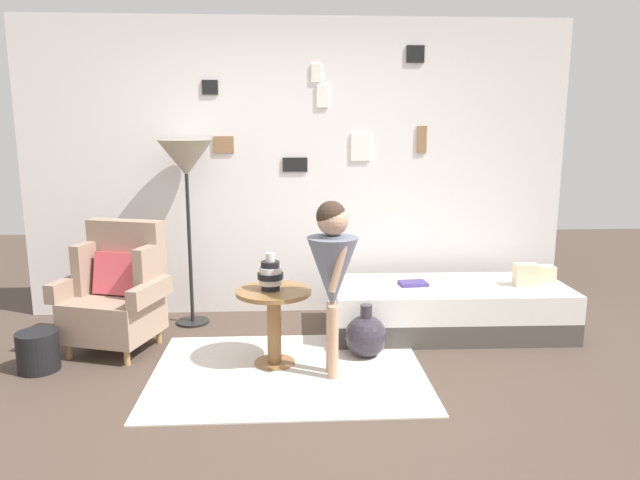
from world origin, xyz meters
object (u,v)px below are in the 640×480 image
object	(u,v)px
daybed	(449,308)
side_table	(274,312)
person_child	(332,265)
book_on_daybed	(413,283)
demijohn_near	(366,336)
magazine_basket	(38,351)
floor_lamp	(186,164)
armchair	(117,292)
vase_striped	(270,275)

from	to	relation	value
daybed	side_table	distance (m)	1.57
person_child	book_on_daybed	bearing A→B (deg)	49.13
daybed	demijohn_near	size ratio (longest dim) A/B	4.81
side_table	person_child	xyz separation A→B (m)	(0.40, -0.22, 0.39)
side_table	magazine_basket	xyz separation A→B (m)	(-1.64, -0.01, -0.25)
side_table	floor_lamp	distance (m)	1.54
book_on_daybed	side_table	bearing A→B (deg)	-151.26
person_child	floor_lamp	bearing A→B (deg)	134.09
armchair	daybed	world-z (taller)	armchair
armchair	person_child	world-z (taller)	person_child
floor_lamp	demijohn_near	world-z (taller)	floor_lamp
daybed	floor_lamp	bearing A→B (deg)	171.34
person_child	demijohn_near	distance (m)	0.76
side_table	demijohn_near	world-z (taller)	side_table
vase_striped	person_child	bearing A→B (deg)	-28.31
floor_lamp	book_on_daybed	bearing A→B (deg)	-9.83
armchair	magazine_basket	world-z (taller)	armchair
floor_lamp	armchair	bearing A→B (deg)	-130.67
vase_striped	floor_lamp	size ratio (longest dim) A/B	0.17
vase_striped	person_child	world-z (taller)	person_child
floor_lamp	demijohn_near	size ratio (longest dim) A/B	3.94
person_child	book_on_daybed	distance (m)	1.17
person_child	magazine_basket	size ratio (longest dim) A/B	4.31
armchair	person_child	bearing A→B (deg)	-21.28
side_table	person_child	size ratio (longest dim) A/B	0.46
floor_lamp	book_on_daybed	world-z (taller)	floor_lamp
armchair	demijohn_near	bearing A→B (deg)	-8.69
magazine_basket	person_child	bearing A→B (deg)	-5.93
book_on_daybed	magazine_basket	size ratio (longest dim) A/B	0.79
daybed	magazine_basket	distance (m)	3.13
armchair	magazine_basket	bearing A→B (deg)	-137.67
armchair	book_on_daybed	size ratio (longest dim) A/B	4.41
person_child	armchair	bearing A→B (deg)	158.72
side_table	demijohn_near	distance (m)	0.72
person_child	magazine_basket	distance (m)	2.15
vase_striped	magazine_basket	bearing A→B (deg)	-179.57
side_table	armchair	bearing A→B (deg)	161.71
demijohn_near	magazine_basket	size ratio (longest dim) A/B	1.42
magazine_basket	book_on_daybed	bearing A→B (deg)	12.81
floor_lamp	demijohn_near	distance (m)	2.03
vase_striped	demijohn_near	distance (m)	0.86
armchair	side_table	distance (m)	1.26
floor_lamp	magazine_basket	size ratio (longest dim) A/B	5.60
side_table	magazine_basket	bearing A→B (deg)	-179.55
vase_striped	floor_lamp	distance (m)	1.37
daybed	person_child	distance (m)	1.45
side_table	book_on_daybed	distance (m)	1.28
book_on_daybed	demijohn_near	size ratio (longest dim) A/B	0.55
floor_lamp	magazine_basket	xyz separation A→B (m)	(-0.91, -0.95, -1.23)
daybed	vase_striped	size ratio (longest dim) A/B	7.24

